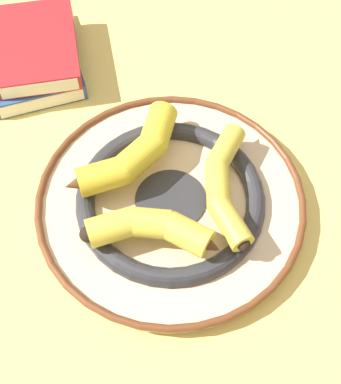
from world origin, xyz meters
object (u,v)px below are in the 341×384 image
book_stack (33,54)px  banana_b (132,155)px  banana_c (224,182)px  banana_a (152,229)px  decorative_bowl (170,201)px

book_stack → banana_b: bearing=17.0°
banana_c → book_stack: (0.17, -0.34, -0.02)m
banana_c → book_stack: 0.38m
banana_a → banana_b: size_ratio=0.89×
banana_a → book_stack: (0.06, -0.37, -0.03)m
decorative_bowl → book_stack: book_stack is taller
banana_a → banana_c: size_ratio=0.87×
banana_c → book_stack: banana_c is taller
banana_a → banana_c: 0.11m
banana_a → banana_b: (-0.01, -0.11, 0.00)m
banana_a → banana_b: banana_b is taller
decorative_bowl → banana_b: 0.08m
decorative_bowl → banana_c: bearing=164.4°
banana_a → banana_b: bearing=-69.6°
banana_c → banana_b: bearing=-107.8°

